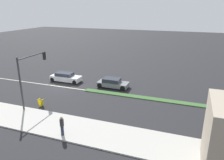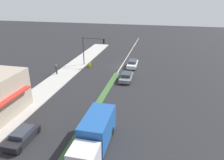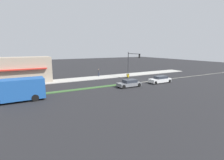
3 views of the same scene
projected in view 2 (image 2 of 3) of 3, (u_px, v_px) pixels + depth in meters
name	position (u px, v px, depth m)	size (l,w,h in m)	color
ground_plane	(94.00, 111.00, 26.83)	(160.00, 160.00, 0.00)	#232326
sidewalk_right	(26.00, 105.00, 28.26)	(4.00, 73.00, 0.12)	#B2AFA8
lane_marking_center	(121.00, 67.00, 43.11)	(0.16, 60.00, 0.01)	beige
traffic_signal_main	(90.00, 46.00, 42.49)	(4.59, 0.34, 5.60)	#333338
pedestrian	(56.00, 69.00, 38.58)	(0.34, 0.34, 1.72)	#282D42
warning_aframe_sign	(89.00, 65.00, 42.81)	(0.45, 0.53, 0.84)	yellow
delivery_truck	(95.00, 134.00, 20.06)	(2.44, 7.50, 2.87)	silver
sedan_dark	(22.00, 136.00, 21.23)	(1.73, 4.06, 1.20)	black
suv_grey	(126.00, 77.00, 36.14)	(1.82, 4.12, 1.27)	slate
van_white	(133.00, 64.00, 42.74)	(1.73, 4.48, 1.33)	silver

